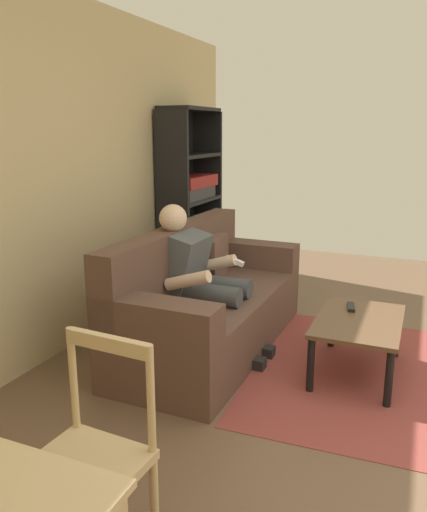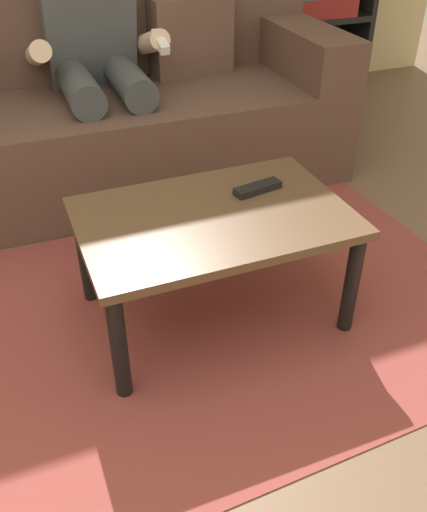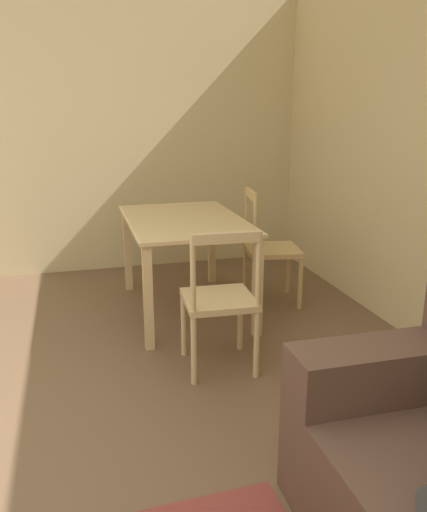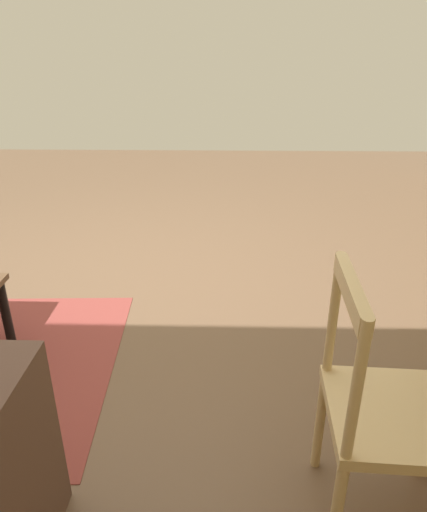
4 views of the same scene
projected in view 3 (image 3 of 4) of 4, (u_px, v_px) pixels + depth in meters
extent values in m
cube|color=brown|center=(390.00, 369.00, 2.08)|extent=(0.25, 0.84, 0.23)
cube|color=#D1B27F|center=(184.00, 220.00, 3.95)|extent=(1.32, 0.87, 0.02)
cube|color=#D1B27F|center=(128.00, 250.00, 4.53)|extent=(0.06, 0.06, 0.73)
cube|color=#D1B27F|center=(148.00, 298.00, 3.40)|extent=(0.06, 0.06, 0.73)
cube|color=#D1B27F|center=(212.00, 244.00, 4.72)|extent=(0.06, 0.06, 0.73)
cube|color=#D1B27F|center=(258.00, 288.00, 3.60)|extent=(0.06, 0.06, 0.73)
cube|color=tan|center=(273.00, 250.00, 4.22)|extent=(0.48, 0.48, 0.04)
cylinder|color=tan|center=(300.00, 282.00, 4.13)|extent=(0.04, 0.04, 0.44)
cylinder|color=tan|center=(288.00, 268.00, 4.49)|extent=(0.04, 0.04, 0.44)
cylinder|color=tan|center=(254.00, 284.00, 4.08)|extent=(0.04, 0.04, 0.44)
cylinder|color=tan|center=(245.00, 270.00, 4.45)|extent=(0.04, 0.04, 0.44)
cylinder|color=tan|center=(255.00, 226.00, 3.95)|extent=(0.03, 0.03, 0.50)
cylinder|color=tan|center=(246.00, 216.00, 4.31)|extent=(0.03, 0.03, 0.50)
cube|color=tan|center=(251.00, 194.00, 4.07)|extent=(0.38, 0.09, 0.06)
cube|color=#D1B27F|center=(219.00, 300.00, 3.15)|extent=(0.44, 0.44, 0.04)
cylinder|color=#D1B27F|center=(240.00, 319.00, 3.43)|extent=(0.04, 0.04, 0.44)
cylinder|color=#D1B27F|center=(184.00, 323.00, 3.35)|extent=(0.04, 0.04, 0.44)
cylinder|color=#D1B27F|center=(257.00, 343.00, 3.07)|extent=(0.04, 0.04, 0.44)
cylinder|color=#D1B27F|center=(194.00, 349.00, 3.00)|extent=(0.04, 0.04, 0.44)
cylinder|color=#D1B27F|center=(258.00, 271.00, 2.95)|extent=(0.03, 0.03, 0.47)
cylinder|color=#D1B27F|center=(193.00, 275.00, 2.87)|extent=(0.03, 0.03, 0.47)
cube|color=#D1B27F|center=(226.00, 238.00, 2.85)|extent=(0.06, 0.38, 0.06)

